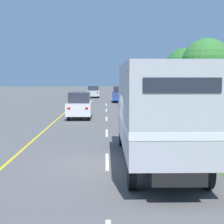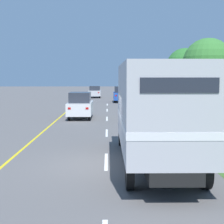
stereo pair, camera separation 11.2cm
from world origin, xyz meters
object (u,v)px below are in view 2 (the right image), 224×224
object	(u,v)px
lead_car_silver_ahead	(95,92)
highway_sign	(206,95)
lead_car_white	(80,105)
roadside_tree_far	(185,67)
lead_car_blue_ahead	(121,94)
horse_trailer_truck	(156,110)
roadside_tree_mid	(208,63)

from	to	relation	value
lead_car_silver_ahead	highway_sign	world-z (taller)	highway_sign
lead_car_white	roadside_tree_far	world-z (taller)	roadside_tree_far
lead_car_silver_ahead	lead_car_blue_ahead	bearing A→B (deg)	-68.75
horse_trailer_truck	lead_car_silver_ahead	distance (m)	40.32
horse_trailer_truck	roadside_tree_mid	bearing A→B (deg)	69.33
roadside_tree_mid	lead_car_white	bearing A→B (deg)	-151.51
lead_car_white	highway_sign	xyz separation A→B (m)	(8.22, -4.93, 1.03)
lead_car_blue_ahead	highway_sign	xyz separation A→B (m)	(4.50, -21.71, 1.03)
horse_trailer_truck	roadside_tree_far	world-z (taller)	roadside_tree_far
horse_trailer_truck	roadside_tree_far	bearing A→B (deg)	75.52
lead_car_white	lead_car_blue_ahead	xyz separation A→B (m)	(3.71, 16.78, -0.01)
horse_trailer_truck	lead_car_white	xyz separation A→B (m)	(-3.79, 14.15, -1.00)
horse_trailer_truck	roadside_tree_far	xyz separation A→B (m)	(7.48, 28.97, 2.31)
lead_car_white	roadside_tree_mid	world-z (taller)	roadside_tree_mid
lead_car_blue_ahead	lead_car_silver_ahead	xyz separation A→B (m)	(-3.58, 9.21, -0.09)
lead_car_white	lead_car_blue_ahead	size ratio (longest dim) A/B	0.95
lead_car_blue_ahead	roadside_tree_mid	bearing A→B (deg)	-53.65
lead_car_white	roadside_tree_far	size ratio (longest dim) A/B	0.59
lead_car_silver_ahead	roadside_tree_far	xyz separation A→B (m)	(11.13, -11.17, 3.41)
roadside_tree_mid	roadside_tree_far	bearing A→B (deg)	91.40
lead_car_silver_ahead	roadside_tree_mid	xyz separation A→B (m)	(11.34, -19.75, 3.52)
roadside_tree_mid	roadside_tree_far	distance (m)	8.59
lead_car_blue_ahead	roadside_tree_mid	world-z (taller)	roadside_tree_mid
highway_sign	horse_trailer_truck	bearing A→B (deg)	-115.67
horse_trailer_truck	roadside_tree_mid	distance (m)	21.92
horse_trailer_truck	lead_car_blue_ahead	world-z (taller)	horse_trailer_truck
roadside_tree_mid	highway_sign	bearing A→B (deg)	-106.28
highway_sign	roadside_tree_mid	bearing A→B (deg)	73.72
lead_car_blue_ahead	roadside_tree_mid	size ratio (longest dim) A/B	0.60
lead_car_white	horse_trailer_truck	bearing A→B (deg)	-75.02
highway_sign	lead_car_white	bearing A→B (deg)	149.04
horse_trailer_truck	roadside_tree_mid	xyz separation A→B (m)	(7.69, 20.38, 2.43)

